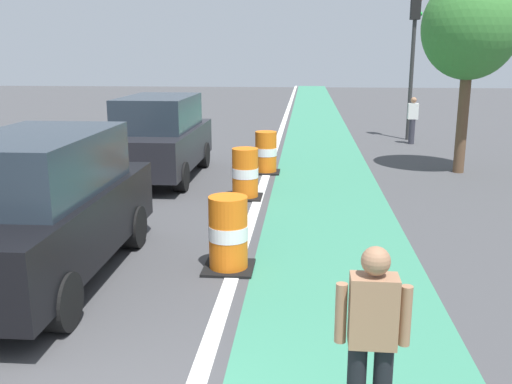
% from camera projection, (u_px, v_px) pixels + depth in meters
% --- Properties ---
extents(bike_lane_strip, '(2.50, 80.00, 0.01)m').
position_uv_depth(bike_lane_strip, '(323.00, 167.00, 15.70)').
color(bike_lane_strip, '#387F60').
rests_on(bike_lane_strip, ground).
extents(lane_divider_stripe, '(0.20, 80.00, 0.01)m').
position_uv_depth(lane_divider_stripe, '(269.00, 166.00, 15.83)').
color(lane_divider_stripe, silver).
rests_on(lane_divider_stripe, ground).
extents(skateboarder_on_lane, '(0.57, 0.80, 1.69)m').
position_uv_depth(skateboarder_on_lane, '(371.00, 343.00, 4.34)').
color(skateboarder_on_lane, black).
rests_on(skateboarder_on_lane, ground).
extents(parked_suv_nearest, '(1.95, 4.62, 2.04)m').
position_uv_depth(parked_suv_nearest, '(41.00, 208.00, 7.68)').
color(parked_suv_nearest, black).
rests_on(parked_suv_nearest, ground).
extents(parked_suv_second, '(1.92, 4.60, 2.04)m').
position_uv_depth(parked_suv_second, '(160.00, 137.00, 14.17)').
color(parked_suv_second, black).
rests_on(parked_suv_second, ground).
extents(traffic_barrel_front, '(0.73, 0.73, 1.09)m').
position_uv_depth(traffic_barrel_front, '(228.00, 234.00, 8.17)').
color(traffic_barrel_front, orange).
rests_on(traffic_barrel_front, ground).
extents(traffic_barrel_mid, '(0.73, 0.73, 1.09)m').
position_uv_depth(traffic_barrel_mid, '(245.00, 174.00, 12.25)').
color(traffic_barrel_mid, orange).
rests_on(traffic_barrel_mid, ground).
extents(traffic_barrel_back, '(0.73, 0.73, 1.09)m').
position_uv_depth(traffic_barrel_back, '(266.00, 153.00, 14.85)').
color(traffic_barrel_back, orange).
rests_on(traffic_barrel_back, ground).
extents(traffic_light_corner, '(0.41, 0.32, 5.10)m').
position_uv_depth(traffic_light_corner, '(414.00, 40.00, 19.88)').
color(traffic_light_corner, '#2D2D2D').
rests_on(traffic_light_corner, ground).
extents(pedestrian_crossing, '(0.34, 0.20, 1.61)m').
position_uv_depth(pedestrian_crossing, '(413.00, 119.00, 19.52)').
color(pedestrian_crossing, '#33333D').
rests_on(pedestrian_crossing, ground).
extents(street_tree_sidewalk, '(2.40, 2.40, 5.00)m').
position_uv_depth(street_tree_sidewalk, '(470.00, 28.00, 14.16)').
color(street_tree_sidewalk, brown).
rests_on(street_tree_sidewalk, ground).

